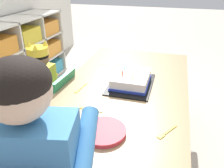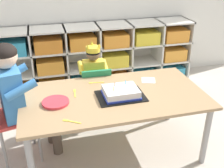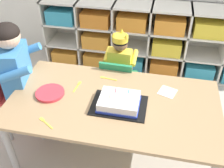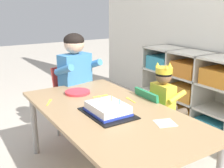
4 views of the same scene
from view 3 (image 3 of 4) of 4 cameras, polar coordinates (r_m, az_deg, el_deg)
name	(u,v)px [view 3 (image 3 of 4)]	position (r m, az deg, el deg)	size (l,w,h in m)	color
ground	(113,152)	(2.28, 0.22, -14.80)	(16.00, 16.00, 0.00)	#BCB2A3
storage_cubby_shelf	(152,41)	(3.07, 8.75, 9.37)	(2.48, 0.39, 0.81)	silver
activity_table	(113,107)	(1.90, 0.26, -5.17)	(1.52, 0.81, 0.58)	#A37F56
classroom_chair_blue	(118,81)	(2.37, 1.33, 0.76)	(0.31, 0.35, 0.64)	#238451
child_with_crown	(121,61)	(2.38, 1.94, 5.08)	(0.30, 0.31, 0.85)	yellow
classroom_chair_adult_side	(15,91)	(2.31, -20.65, -1.51)	(0.42, 0.40, 0.71)	red
adult_helper_seated	(24,71)	(2.15, -18.90, 2.83)	(0.47, 0.45, 1.05)	#3D7FBC
birthday_cake_on_tray	(119,102)	(1.80, 1.58, -4.09)	(0.39, 0.28, 0.11)	black
paper_plate_stack	(50,93)	(1.97, -13.56, -1.96)	(0.21, 0.21, 0.02)	#DB333D
paper_napkin_square	(167,92)	(1.98, 12.18, -1.71)	(0.12, 0.12, 0.00)	white
fork_at_table_front_edge	(108,78)	(2.07, -0.99, 1.25)	(0.14, 0.03, 0.00)	yellow
fork_near_cake_tray	(45,122)	(1.76, -14.56, -8.21)	(0.12, 0.09, 0.00)	yellow
fork_beside_plate_stack	(77,86)	(2.01, -7.67, -0.42)	(0.03, 0.14, 0.00)	yellow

